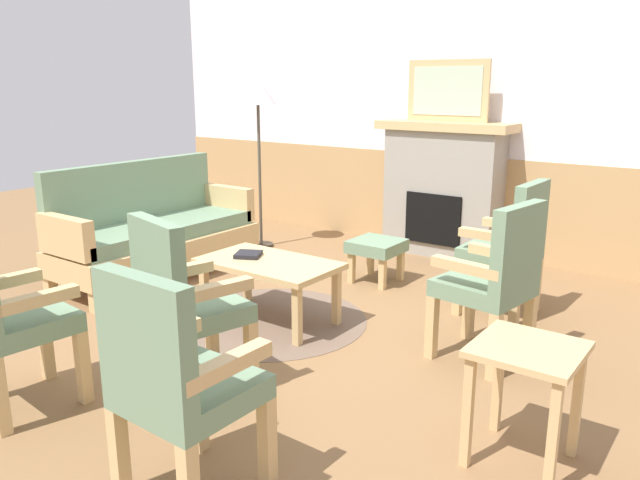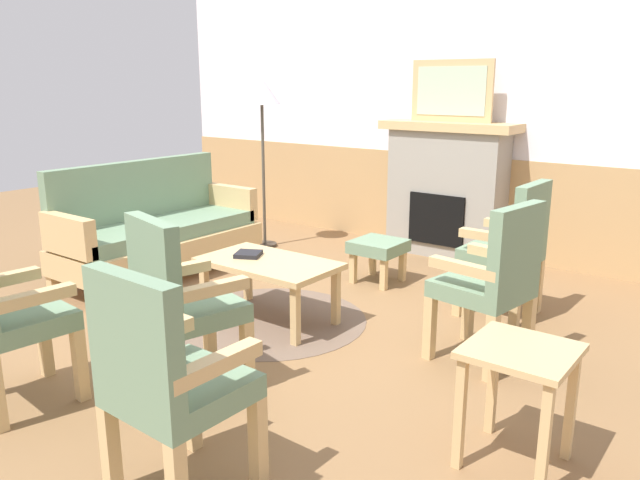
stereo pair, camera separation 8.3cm
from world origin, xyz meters
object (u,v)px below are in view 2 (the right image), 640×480
object	(u,v)px
footstool	(378,249)
armchair_front_left	(166,376)
book_on_table	(248,254)
armchair_near_fireplace	(493,277)
armchair_corner_left	(179,297)
floor_lamp_by_couch	(262,102)
framed_picture	(451,91)
coffee_table	(269,268)
armchair_front_center	(0,308)
fireplace	(446,188)
couch	(157,231)
side_table	(519,373)
armchair_by_window_left	(512,244)

from	to	relation	value
footstool	armchair_front_left	xyz separation A→B (m)	(0.84, -2.89, 0.25)
book_on_table	armchair_near_fireplace	size ratio (longest dim) A/B	0.18
armchair_front_left	footstool	bearing A→B (deg)	106.13
armchair_corner_left	floor_lamp_by_couch	size ratio (longest dim) A/B	0.58
framed_picture	floor_lamp_by_couch	world-z (taller)	framed_picture
framed_picture	coffee_table	xyz separation A→B (m)	(-0.20, -2.33, -1.17)
armchair_front_center	framed_picture	bearing A→B (deg)	83.41
fireplace	couch	distance (m)	2.71
couch	floor_lamp_by_couch	size ratio (longest dim) A/B	1.07
footstool	armchair_front_center	bearing A→B (deg)	-98.10
fireplace	couch	xyz separation A→B (m)	(-1.68, -2.11, -0.26)
side_table	framed_picture	bearing A→B (deg)	121.35
side_table	coffee_table	bearing A→B (deg)	162.77
armchair_near_fireplace	side_table	xyz separation A→B (m)	(0.49, -0.91, -0.10)
armchair_front_center	book_on_table	bearing A→B (deg)	87.24
fireplace	side_table	bearing A→B (deg)	-58.65
fireplace	armchair_corner_left	xyz separation A→B (m)	(0.12, -3.39, -0.11)
coffee_table	armchair_by_window_left	size ratio (longest dim) A/B	0.98
footstool	armchair_near_fireplace	world-z (taller)	armchair_near_fireplace
footstool	floor_lamp_by_couch	size ratio (longest dim) A/B	0.24
side_table	couch	bearing A→B (deg)	166.53
footstool	armchair_front_left	world-z (taller)	armchair_front_left
coffee_table	floor_lamp_by_couch	distance (m)	2.31
armchair_corner_left	floor_lamp_by_couch	distance (m)	3.22
side_table	book_on_table	bearing A→B (deg)	164.27
fireplace	coffee_table	size ratio (longest dim) A/B	1.35
footstool	armchair_front_center	size ratio (longest dim) A/B	0.41
armchair_front_left	armchair_corner_left	xyz separation A→B (m)	(-0.66, 0.63, 0.00)
framed_picture	footstool	size ratio (longest dim) A/B	2.00
framed_picture	book_on_table	size ratio (longest dim) A/B	4.60
armchair_near_fireplace	book_on_table	bearing A→B (deg)	-170.17
armchair_front_left	armchair_front_center	size ratio (longest dim) A/B	1.00
fireplace	book_on_table	world-z (taller)	fireplace
fireplace	side_table	xyz separation A→B (m)	(1.80, -2.95, -0.22)
fireplace	couch	size ratio (longest dim) A/B	0.72
coffee_table	armchair_front_center	size ratio (longest dim) A/B	0.98
couch	side_table	xyz separation A→B (m)	(3.48, -0.83, 0.04)
coffee_table	armchair_corner_left	size ratio (longest dim) A/B	0.98
armchair_front_left	floor_lamp_by_couch	distance (m)	4.08
armchair_front_left	framed_picture	bearing A→B (deg)	101.05
armchair_front_center	side_table	xyz separation A→B (m)	(2.26, 1.09, -0.10)
framed_picture	book_on_table	world-z (taller)	framed_picture
fireplace	armchair_front_center	distance (m)	4.07
framed_picture	armchair_corner_left	distance (m)	3.54
couch	armchair_corner_left	world-z (taller)	same
footstool	armchair_by_window_left	bearing A→B (deg)	-5.27
framed_picture	armchair_front_left	world-z (taller)	framed_picture
coffee_table	armchair_front_center	world-z (taller)	armchair_front_center
armchair_front_center	floor_lamp_by_couch	xyz separation A→B (m)	(-1.13, 3.21, 0.91)
book_on_table	fireplace	bearing A→B (deg)	80.64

